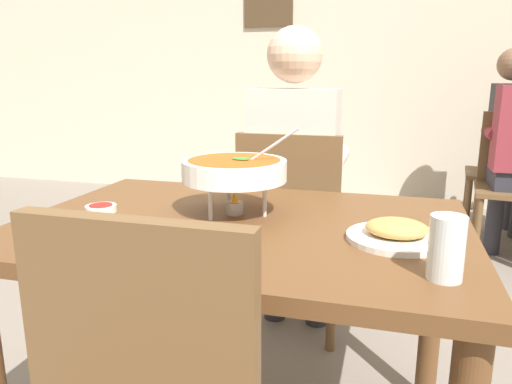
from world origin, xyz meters
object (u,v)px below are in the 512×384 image
rice_plate (157,242)px  appetizer_plate (396,233)px  chair_diner_main (292,223)px  patron_bg_left (512,131)px  sauce_dish (101,208)px  drink_glass (446,251)px  diner_main (295,167)px  curry_bowl (234,171)px  dining_table_main (241,258)px

rice_plate → appetizer_plate: (0.53, 0.22, 0.00)m
chair_diner_main → patron_bg_left: patron_bg_left is taller
sauce_dish → drink_glass: size_ratio=0.69×
drink_glass → patron_bg_left: bearing=76.1°
sauce_dish → patron_bg_left: (1.62, 2.56, 0.01)m
chair_diner_main → appetizer_plate: size_ratio=3.75×
chair_diner_main → sauce_dish: chair_diner_main is taller
rice_plate → drink_glass: bearing=0.5°
sauce_dish → patron_bg_left: patron_bg_left is taller
diner_main → curry_bowl: 0.69m
sauce_dish → drink_glass: bearing=-14.6°
dining_table_main → diner_main: size_ratio=0.93×
curry_bowl → rice_plate: size_ratio=1.39×
curry_bowl → appetizer_plate: size_ratio=1.39×
curry_bowl → appetizer_plate: bearing=-14.7°
diner_main → drink_glass: bearing=-63.4°
dining_table_main → appetizer_plate: (0.41, -0.05, 0.13)m
appetizer_plate → dining_table_main: bearing=173.0°
dining_table_main → curry_bowl: size_ratio=3.68×
chair_diner_main → appetizer_plate: bearing=-61.6°
chair_diner_main → curry_bowl: bearing=-93.7°
rice_plate → appetizer_plate: bearing=22.2°
curry_bowl → drink_glass: size_ratio=2.56×
curry_bowl → appetizer_plate: curry_bowl is taller
chair_diner_main → drink_glass: size_ratio=6.92×
curry_bowl → sauce_dish: 0.42m
curry_bowl → sauce_dish: curry_bowl is taller
chair_diner_main → dining_table_main: bearing=-90.0°
dining_table_main → chair_diner_main: chair_diner_main is taller
chair_diner_main → sauce_dish: 0.88m
appetizer_plate → sauce_dish: bearing=177.8°
diner_main → patron_bg_left: bearing=56.3°
sauce_dish → appetizer_plate: bearing=-2.2°
dining_table_main → curry_bowl: curry_bowl is taller
chair_diner_main → patron_bg_left: bearing=56.8°
drink_glass → patron_bg_left: patron_bg_left is taller
dining_table_main → sauce_dish: sauce_dish is taller
appetizer_plate → sauce_dish: (-0.84, 0.03, -0.01)m
diner_main → patron_bg_left: (1.19, 1.79, 0.00)m
diner_main → drink_glass: size_ratio=10.08×
dining_table_main → drink_glass: 0.59m
patron_bg_left → curry_bowl: bearing=-116.6°
diner_main → rice_plate: diner_main is taller
drink_glass → patron_bg_left: 2.88m
rice_plate → drink_glass: 0.62m
dining_table_main → chair_diner_main: bearing=90.0°
sauce_dish → curry_bowl: bearing=12.6°
sauce_dish → diner_main: bearing=60.7°
curry_bowl → dining_table_main: bearing=-58.9°
curry_bowl → drink_glass: curry_bowl is taller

